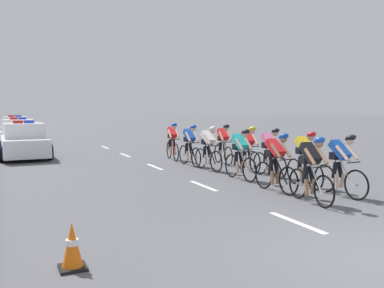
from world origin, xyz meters
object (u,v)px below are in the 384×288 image
cyclist_eighth (248,148)px  traffic_cone_near (72,247)px  cyclist_sixth (270,152)px  cyclist_ninth (190,145)px  cyclist_third (276,162)px  cyclist_second (341,164)px  police_car_third (15,128)px  cyclist_lead (311,169)px  cyclist_fourth (305,158)px  cyclist_eleventh (173,141)px  cyclist_seventh (208,148)px  police_car_nearest (24,142)px  police_car_second (19,134)px  cyclist_tenth (223,144)px  cyclist_fifth (241,154)px

cyclist_eighth → traffic_cone_near: (-6.72, -6.25, -0.48)m
cyclist_sixth → cyclist_ninth: bearing=111.3°
cyclist_third → cyclist_second: bearing=-44.1°
cyclist_third → cyclist_ninth: size_ratio=1.00×
cyclist_sixth → police_car_third: bearing=107.9°
cyclist_lead → cyclist_fourth: 1.93m
cyclist_third → cyclist_eleventh: size_ratio=1.00×
cyclist_lead → cyclist_sixth: size_ratio=1.00×
cyclist_fourth → cyclist_seventh: (-1.04, 3.71, 0.00)m
cyclist_second → cyclist_third: bearing=135.9°
cyclist_lead → police_car_nearest: (-5.46, 11.87, -0.11)m
cyclist_third → cyclist_eleventh: same height
police_car_nearest → cyclist_second: bearing=-60.4°
cyclist_sixth → police_car_second: 15.86m
cyclist_sixth → cyclist_ninth: 3.47m
cyclist_sixth → cyclist_tenth: same height
cyclist_third → cyclist_lead: bearing=-91.0°
cyclist_fourth → cyclist_eleventh: (-1.11, 6.84, 0.00)m
police_car_second → police_car_third: 6.31m
cyclist_sixth → cyclist_seventh: (-1.15, 1.95, 0.00)m
cyclist_second → cyclist_fourth: (-0.01, 1.30, 0.00)m
cyclist_third → cyclist_eighth: same height
cyclist_sixth → police_car_nearest: size_ratio=0.39×
cyclist_third → police_car_third: 23.33m
cyclist_lead → police_car_third: 24.63m
cyclist_tenth → cyclist_third: bearing=-104.0°
police_car_nearest → traffic_cone_near: police_car_nearest is taller
cyclist_lead → cyclist_ninth: bearing=90.2°
cyclist_lead → cyclist_third: same height
cyclist_fifth → police_car_third: (-5.60, 20.75, -0.11)m
cyclist_seventh → police_car_nearest: 8.61m
cyclist_fifth → cyclist_eighth: size_ratio=1.00×
cyclist_seventh → police_car_second: police_car_second is taller
cyclist_eleventh → police_car_third: police_car_third is taller
cyclist_eighth → police_car_nearest: 9.90m
cyclist_fifth → cyclist_eighth: 1.68m
cyclist_fifth → cyclist_seventh: size_ratio=1.00×
cyclist_seventh → police_car_second: (-5.54, 12.43, -0.11)m
cyclist_sixth → cyclist_seventh: bearing=120.6°
cyclist_seventh → cyclist_eleventh: 3.12m
cyclist_eighth → cyclist_second: bearing=-91.1°
cyclist_fifth → cyclist_fourth: bearing=-59.8°
cyclist_eleventh → police_car_second: bearing=120.5°
cyclist_fifth → traffic_cone_near: (-5.63, -4.97, -0.48)m
cyclist_seventh → police_car_nearest: size_ratio=0.39×
cyclist_lead → cyclist_eighth: 4.72m
police_car_second → traffic_cone_near: size_ratio=7.09×
cyclist_third → cyclist_seventh: size_ratio=1.00×
cyclist_fourth → traffic_cone_near: 7.40m
cyclist_sixth → cyclist_eighth: size_ratio=1.00×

